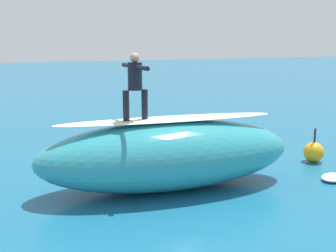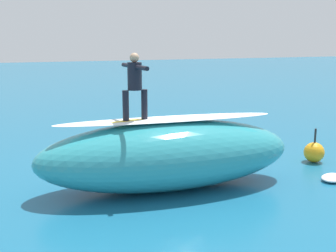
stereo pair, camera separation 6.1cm
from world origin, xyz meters
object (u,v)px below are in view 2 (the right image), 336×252
surfboard_paddling (193,156)px  buoy_marker (314,152)px  surfer_riding (135,81)px  surfer_paddling (192,150)px  surfboard_riding (135,121)px

surfboard_paddling → buoy_marker: buoy_marker is taller
surfer_riding → surfer_paddling: surfer_riding is taller
surfboard_riding → surfer_riding: (0.00, -0.00, 1.04)m
buoy_marker → surfer_riding: bearing=5.9°
surfer_riding → surfboard_paddling: (-2.69, -2.50, -2.91)m
surfer_riding → buoy_marker: 6.80m
surfer_paddling → buoy_marker: 4.05m
surfboard_riding → surfer_riding: surfer_riding is taller
surfboard_riding → surfer_riding: bearing=-96.4°
surfboard_riding → surfboard_paddling: 4.12m
surfer_paddling → surfboard_riding: bearing=-32.8°
surfer_riding → surfboard_paddling: bearing=-143.5°
buoy_marker → surfboard_riding: bearing=5.9°
surfer_paddling → buoy_marker: bearing=73.7°
surfer_paddling → buoy_marker: buoy_marker is taller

